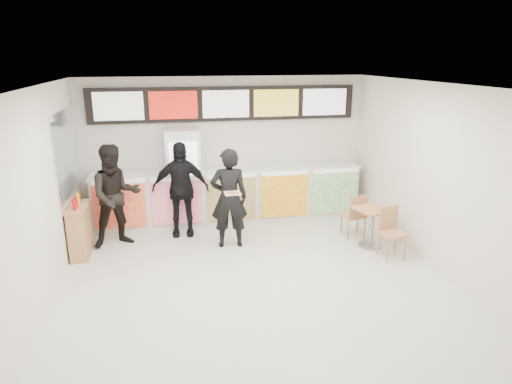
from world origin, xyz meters
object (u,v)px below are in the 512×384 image
object	(u,v)px
customer_left	(116,196)
condiment_ledge	(80,230)
drinks_fridge	(184,178)
customer_main	(229,198)
customer_mid	(180,189)
cafe_table	(372,220)
service_counter	(229,195)

from	to	relation	value
customer_left	condiment_ledge	xyz separation A→B (m)	(-0.61, -0.35, -0.48)
drinks_fridge	customer_main	xyz separation A→B (m)	(0.74, -1.32, -0.08)
drinks_fridge	condiment_ledge	world-z (taller)	drinks_fridge
customer_mid	customer_main	bearing A→B (deg)	-37.93
drinks_fridge	customer_main	bearing A→B (deg)	-60.56
customer_left	condiment_ledge	bearing A→B (deg)	-165.44
drinks_fridge	customer_left	world-z (taller)	drinks_fridge
drinks_fridge	customer_left	size ratio (longest dim) A/B	1.05
cafe_table	condiment_ledge	bearing A→B (deg)	158.46
customer_main	customer_mid	bearing A→B (deg)	-37.87
condiment_ledge	customer_mid	bearing A→B (deg)	19.79
customer_left	customer_mid	bearing A→B (deg)	-0.72
customer_mid	cafe_table	distance (m)	3.66
service_counter	drinks_fridge	distance (m)	1.03
service_counter	customer_mid	distance (m)	1.22
customer_main	condiment_ledge	xyz separation A→B (m)	(-2.63, 0.11, -0.46)
customer_left	cafe_table	bearing A→B (deg)	-27.56
customer_left	customer_mid	world-z (taller)	customer_left
customer_main	condiment_ledge	distance (m)	2.67
condiment_ledge	customer_left	bearing A→B (deg)	29.46
drinks_fridge	cafe_table	distance (m)	3.83
customer_mid	condiment_ledge	xyz separation A→B (m)	(-1.79, -0.64, -0.46)
customer_left	cafe_table	size ratio (longest dim) A/B	1.22
cafe_table	condiment_ledge	xyz separation A→B (m)	(-5.18, 0.68, -0.05)
customer_left	customer_mid	distance (m)	1.21
cafe_table	condiment_ledge	world-z (taller)	condiment_ledge
drinks_fridge	cafe_table	xyz separation A→B (m)	(3.30, -1.88, -0.49)
customer_left	customer_mid	size ratio (longest dim) A/B	1.02
drinks_fridge	customer_left	bearing A→B (deg)	-146.03
drinks_fridge	cafe_table	size ratio (longest dim) A/B	1.28
service_counter	drinks_fridge	size ratio (longest dim) A/B	2.78
service_counter	customer_left	xyz separation A→B (m)	(-2.21, -0.84, 0.38)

